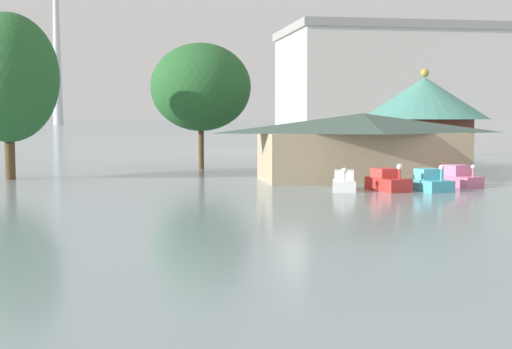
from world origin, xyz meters
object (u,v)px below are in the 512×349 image
Objects in this scene: boathouse at (362,145)px; background_building_block at (423,90)px; pedal_boat_white at (344,182)px; pedal_boat_cyan at (431,182)px; pedal_boat_red at (388,182)px; pedal_boat_pink at (459,178)px; shoreline_tree_tall_left at (8,78)px; green_roof_pavilion at (424,118)px; shoreline_tree_mid at (201,87)px.

boathouse is 0.41× the size of background_building_block.
pedal_boat_white is 1.07× the size of pedal_boat_cyan.
pedal_boat_pink is (5.44, 1.74, -0.00)m from pedal_boat_red.
shoreline_tree_tall_left is 59.52m from background_building_block.
shoreline_tree_tall_left is at bearing -102.44° from pedal_boat_white.
pedal_boat_red is at bearing -114.55° from background_building_block.
green_roof_pavilion is (6.02, 15.67, 3.86)m from pedal_boat_cyan.
pedal_boat_red is 0.27× the size of shoreline_tree_tall_left.
pedal_boat_red is at bearing -26.74° from shoreline_tree_tall_left.
green_roof_pavilion is 0.29× the size of background_building_block.
shoreline_tree_tall_left reaches higher than boathouse.
shoreline_tree_mid is 43.61m from background_building_block.
pedal_boat_pink is 24.22m from shoreline_tree_mid.
green_roof_pavilion is (7.92, 8.13, 1.92)m from boathouse.
background_building_block is at bearing 141.14° from pedal_boat_red.
shoreline_tree_tall_left is (-23.95, 12.07, 6.69)m from pedal_boat_red.
pedal_boat_white is 0.96× the size of pedal_boat_red.
green_roof_pavilion reaches higher than pedal_boat_white.
pedal_boat_cyan is 0.27× the size of green_roof_pavilion.
pedal_boat_red is 0.30× the size of shoreline_tree_mid.
pedal_boat_red is at bearing -113.88° from pedal_boat_cyan.
pedal_boat_white is 5.23m from pedal_boat_cyan.
pedal_boat_pink is at bearing -50.16° from shoreline_tree_mid.
pedal_boat_white is 18.68m from green_roof_pavilion.
shoreline_tree_tall_left is at bearing 168.16° from boathouse.
pedal_boat_white is 0.29× the size of green_roof_pavilion.
pedal_boat_red is 27.64m from shoreline_tree_tall_left.
boathouse reaches higher than pedal_boat_pink.
pedal_boat_cyan is at bearing 92.89° from pedal_boat_white.
pedal_boat_white is 8.12m from pedal_boat_pink.
shoreline_tree_mid is (-6.93, 19.12, 6.47)m from pedal_boat_white.
pedal_boat_cyan is 0.91× the size of pedal_boat_pink.
green_roof_pavilion is at bearing -14.38° from shoreline_tree_mid.
pedal_boat_cyan is at bearing -111.03° from green_roof_pavilion.
pedal_boat_pink is 0.30× the size of green_roof_pavilion.
pedal_boat_pink is at bearing -103.06° from green_roof_pavilion.
pedal_boat_white is 0.29× the size of shoreline_tree_mid.
shoreline_tree_tall_left is at bearing -128.56° from pedal_boat_pink.
pedal_boat_red is at bearing -64.18° from shoreline_tree_mid.
background_building_block reaches higher than pedal_boat_cyan.
boathouse is at bearing 160.63° from pedal_boat_red.
shoreline_tree_tall_left is at bearing -174.75° from green_roof_pavilion.
pedal_boat_white is 7.39m from boathouse.
pedal_boat_cyan is 0.27× the size of shoreline_tree_mid.
pedal_boat_white is at bearing -117.25° from background_building_block.
background_building_block is (32.02, 29.59, 0.98)m from shoreline_tree_mid.
shoreline_tree_tall_left is (-26.46, 12.69, 6.71)m from pedal_boat_cyan.
green_roof_pavilion reaches higher than boathouse.
pedal_boat_cyan reaches higher than pedal_boat_pink.
pedal_boat_white is at bearing -100.81° from pedal_boat_pink.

